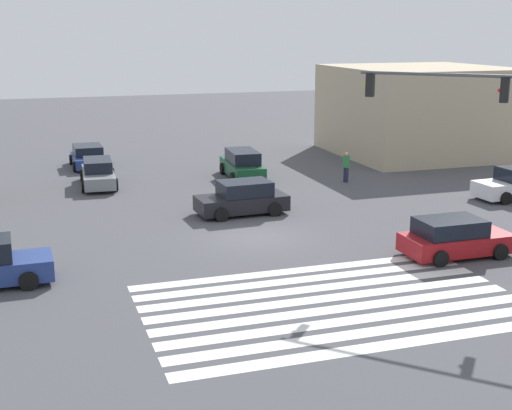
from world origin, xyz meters
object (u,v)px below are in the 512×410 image
at_px(car_0, 242,165).
at_px(car_3, 454,238).
at_px(pedestrian, 346,165).
at_px(car_5, 98,173).
at_px(car_4, 242,199).
at_px(traffic_signal_mast, 503,129).
at_px(car_6, 88,157).

distance_m(car_0, car_3, 16.87).
bearing_deg(pedestrian, car_5, -61.00).
bearing_deg(car_5, car_4, 38.05).
xyz_separation_m(traffic_signal_mast, car_6, (-12.07, 24.86, -4.55)).
height_order(car_3, car_4, car_4).
distance_m(car_0, car_5, 8.26).
bearing_deg(car_6, traffic_signal_mast, 25.21).
xyz_separation_m(car_4, pedestrian, (7.71, 4.96, 0.25)).
height_order(car_4, pedestrian, pedestrian).
relative_size(traffic_signal_mast, car_0, 1.49).
relative_size(car_0, car_4, 1.12).
xyz_separation_m(car_0, car_3, (3.51, -16.50, -0.08)).
relative_size(traffic_signal_mast, car_3, 1.72).
distance_m(traffic_signal_mast, car_6, 28.00).
distance_m(traffic_signal_mast, car_4, 13.09).
xyz_separation_m(car_3, pedestrian, (1.80, 13.62, 0.27)).
bearing_deg(traffic_signal_mast, car_5, -12.65).
xyz_separation_m(traffic_signal_mast, car_0, (-3.82, 18.46, -4.41)).
distance_m(traffic_signal_mast, car_5, 22.99).
relative_size(car_0, pedestrian, 2.75).
bearing_deg(traffic_signal_mast, pedestrian, -50.45).
relative_size(car_6, pedestrian, 2.35).
height_order(traffic_signal_mast, car_4, traffic_signal_mast).
height_order(car_0, car_3, car_0).
height_order(car_5, car_6, car_5).
xyz_separation_m(car_0, car_5, (-8.24, 0.58, -0.09)).
bearing_deg(car_0, pedestrian, -114.87).
height_order(traffic_signal_mast, pedestrian, traffic_signal_mast).
bearing_deg(pedestrian, car_3, 35.83).
relative_size(car_4, car_5, 0.90).
height_order(traffic_signal_mast, car_5, traffic_signal_mast).
relative_size(traffic_signal_mast, car_6, 1.75).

